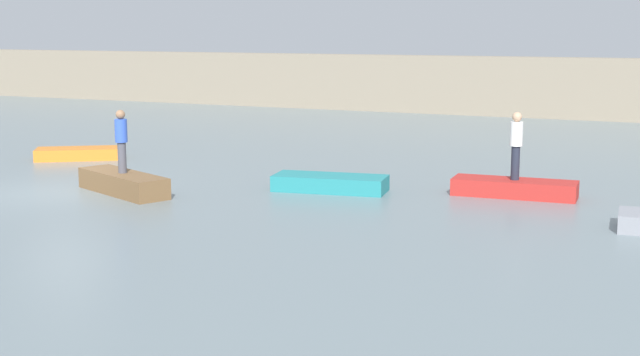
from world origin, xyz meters
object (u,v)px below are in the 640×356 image
rowboat_brown (123,183)px  rowboat_red (514,188)px  rowboat_orange (79,154)px  person_blue_shirt (121,138)px  rowboat_teal (330,183)px  person_white_shirt (516,142)px

rowboat_brown → rowboat_red: size_ratio=1.02×
rowboat_orange → person_blue_shirt: 6.80m
rowboat_orange → rowboat_red: 14.59m
rowboat_red → rowboat_brown: bearing=-161.6°
rowboat_red → person_blue_shirt: 10.33m
rowboat_orange → rowboat_red: rowboat_red is taller
rowboat_teal → person_blue_shirt: bearing=-161.0°
rowboat_brown → rowboat_teal: size_ratio=1.07×
rowboat_teal → rowboat_red: 4.83m
rowboat_orange → person_blue_shirt: person_blue_shirt is taller
rowboat_brown → rowboat_teal: (4.83, 2.61, -0.06)m
rowboat_brown → person_white_shirt: size_ratio=1.84×
person_white_shirt → person_blue_shirt: size_ratio=1.06×
rowboat_brown → rowboat_orange: bearing=163.2°
rowboat_orange → person_blue_shirt: size_ratio=1.64×
rowboat_red → person_blue_shirt: size_ratio=1.90×
rowboat_brown → person_blue_shirt: (-0.00, -0.00, 1.20)m
rowboat_brown → person_white_shirt: (9.48, 3.91, 1.15)m
rowboat_orange → rowboat_teal: 10.08m
person_white_shirt → rowboat_brown: bearing=-157.6°
rowboat_brown → person_blue_shirt: bearing=-130.1°
rowboat_teal → rowboat_red: rowboat_red is taller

